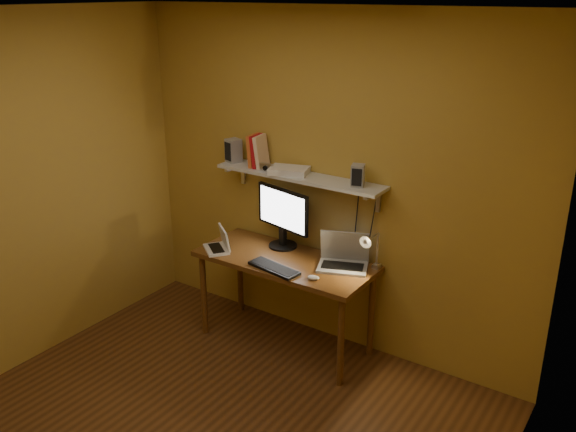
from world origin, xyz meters
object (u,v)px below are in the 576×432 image
Objects in this scene: monitor at (283,215)px; speaker_right at (358,176)px; netbook at (220,244)px; mouse at (313,278)px; router at (289,170)px; shelf_camera at (266,167)px; speaker_left at (233,150)px; desk_lamp at (371,247)px; wall_shelf at (299,177)px; keyboard at (274,268)px; laptop at (344,257)px; desk at (285,269)px.

speaker_right reaches higher than monitor.
mouse is at bearing 34.66° from netbook.
shelf_camera is at bearing -165.01° from router.
monitor is 0.38m from router.
speaker_left is 0.57m from router.
shelf_camera is at bearing -141.27° from monitor.
mouse is 0.23× the size of desk_lamp.
netbook is 0.71m from shelf_camera.
mouse is (0.37, -0.38, -0.59)m from wall_shelf.
router is at bearing -167.74° from wall_shelf.
speaker_left is (-1.01, 0.39, 0.70)m from mouse.
keyboard is at bearing 166.11° from mouse.
shelf_camera is (-0.92, 0.00, 0.45)m from desk_lamp.
keyboard is 0.33m from mouse.
wall_shelf reaches higher than keyboard.
speaker_left reaches higher than monitor.
monitor is 0.51m from keyboard.
laptop is 1.03× the size of keyboard.
desk_lamp is 1.40m from speaker_left.
speaker_left is 1.18× the size of speaker_right.
speaker_left is at bearing 141.55° from mouse.
laptop is (0.44, -0.06, -0.54)m from wall_shelf.
router is (-0.12, 0.38, 0.64)m from keyboard.
desk_lamp is 2.33× the size of speaker_right.
router is (0.44, 0.33, 0.60)m from netbook.
netbook is at bearing -143.52° from router.
speaker_right is at bearing 12.49° from monitor.
netbook is at bearing -146.60° from wall_shelf.
mouse is 1.29m from speaker_left.
keyboard is (-0.40, -0.34, -0.06)m from laptop.
desk_lamp is at bearing 8.47° from monitor.
shelf_camera reaches higher than desk_lamp.
desk_lamp is (0.29, 0.31, 0.19)m from mouse.
speaker_right is (0.46, 0.39, 0.69)m from keyboard.
laptop is at bearing -7.96° from wall_shelf.
speaker_right is (0.65, -0.00, 0.43)m from monitor.
router is (-0.08, 0.18, 0.73)m from desk.
speaker_right reaches higher than desk_lamp.
speaker_right reaches higher than router.
laptop is at bearing 7.56° from monitor.
desk_lamp is (0.62, 0.33, 0.20)m from keyboard.
router reaches higher than netbook.
speaker_right is (0.06, 0.05, 0.63)m from laptop.
shelf_camera is (-0.26, -0.07, 0.05)m from wall_shelf.
wall_shelf is 0.09m from router.
wall_shelf is at bearing 160.52° from speaker_right.
laptop is at bearing 14.51° from speaker_left.
speaker_right reaches higher than desk.
speaker_right is (0.50, 0.18, 0.79)m from desk.
laptop is 0.64m from speaker_right.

